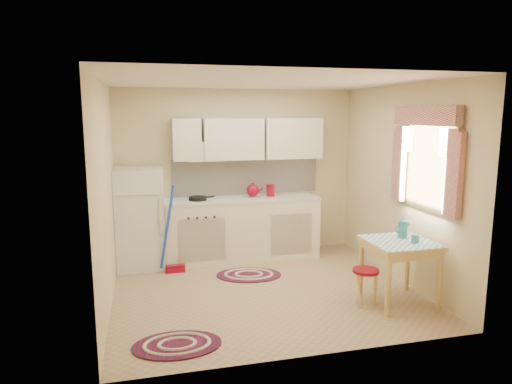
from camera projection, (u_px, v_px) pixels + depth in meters
room_shell at (273, 158)px, 5.60m from camera, size 3.64×3.60×2.52m
fridge at (140, 218)px, 6.33m from camera, size 0.65×0.60×1.40m
broom at (174, 230)px, 6.12m from camera, size 0.28×0.13×1.20m
base_cabinets at (242, 229)px, 6.77m from camera, size 2.25×0.60×0.88m
countertop at (241, 199)px, 6.69m from camera, size 2.27×0.62×0.04m
frying_pan at (198, 198)px, 6.48m from camera, size 0.32×0.32×0.05m
red_kettle at (253, 190)px, 6.71m from camera, size 0.22×0.20×0.20m
red_canister at (271, 191)px, 6.78m from camera, size 0.15×0.15×0.16m
table at (399, 272)px, 5.17m from camera, size 0.72×0.72×0.72m
stool at (365, 287)px, 5.13m from camera, size 0.30×0.30×0.42m
coffee_pot at (403, 227)px, 5.23m from camera, size 0.14×0.12×0.27m
mug at (415, 239)px, 5.03m from camera, size 0.10×0.10×0.10m
rug_center at (249, 275)px, 6.09m from camera, size 0.97×0.75×0.02m
rug_left at (177, 345)px, 4.25m from camera, size 0.86×0.60×0.02m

